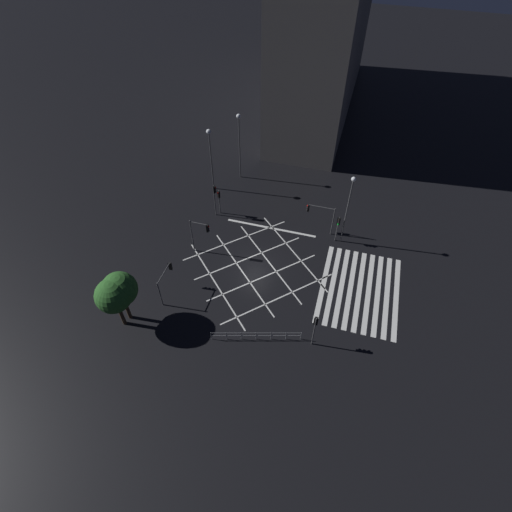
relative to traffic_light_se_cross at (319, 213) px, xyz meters
The scene contains 16 objects.
ground_plane 9.33m from the traffic_light_se_cross, 144.73° to the left, with size 200.00×200.00×0.00m, color black.
road_markings 8.00m from the traffic_light_se_cross, 158.22° to the right, with size 15.79×22.59×0.01m.
office_building 32.66m from the traffic_light_se_cross, ahead, with size 36.53×10.06×26.92m.
traffic_light_se_cross is the anchor object (origin of this frame).
traffic_light_se_main 2.53m from the traffic_light_se_cross, 113.75° to the right, with size 0.39×0.36×3.46m.
traffic_light_sw_main 14.81m from the traffic_light_se_cross, behind, with size 0.39×0.36×3.97m.
traffic_light_nw_main 17.90m from the traffic_light_se_cross, 135.78° to the left, with size 2.99×0.36×3.32m.
traffic_light_median_north 13.16m from the traffic_light_se_cross, 120.96° to the left, with size 0.36×2.17×4.40m.
traffic_light_ne_cross 12.03m from the traffic_light_se_cross, 92.22° to the left, with size 0.36×0.39×4.28m.
traffic_light_ne_main 11.73m from the traffic_light_se_cross, 90.41° to the left, with size 0.39×0.36×3.35m.
street_lamp_east 15.18m from the traffic_light_se_cross, 72.91° to the left, with size 0.58×0.58×8.32m.
street_lamp_west 14.35m from the traffic_light_se_cross, 56.50° to the left, with size 0.54×0.54×8.90m.
street_lamp_far 4.31m from the traffic_light_se_cross, 106.38° to the right, with size 0.48×0.48×8.69m.
street_tree_near 23.02m from the traffic_light_se_cross, 139.26° to the left, with size 3.18×3.18×5.80m.
street_tree_far 22.34m from the traffic_light_se_cross, 138.32° to the left, with size 3.18×3.18×5.82m.
pedestrian_railing 16.02m from the traffic_light_se_cross, behind, with size 2.29×7.80×1.05m.
Camera 1 is at (-26.92, -7.77, 31.55)m, focal length 28.00 mm.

